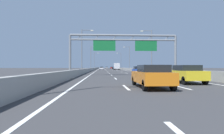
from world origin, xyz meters
TOP-DOWN VIEW (x-y plane):
  - ground_plane at (0.00, 100.00)m, footprint 260.00×260.00m
  - lane_dash_left_1 at (-1.80, 12.50)m, footprint 0.16×3.00m
  - lane_dash_left_2 at (-1.80, 21.50)m, footprint 0.16×3.00m
  - lane_dash_left_3 at (-1.80, 30.50)m, footprint 0.16×3.00m
  - lane_dash_left_4 at (-1.80, 39.50)m, footprint 0.16×3.00m
  - lane_dash_left_5 at (-1.80, 48.50)m, footprint 0.16×3.00m
  - lane_dash_left_6 at (-1.80, 57.50)m, footprint 0.16×3.00m
  - lane_dash_left_7 at (-1.80, 66.50)m, footprint 0.16×3.00m
  - lane_dash_left_8 at (-1.80, 75.50)m, footprint 0.16×3.00m
  - lane_dash_left_9 at (-1.80, 84.50)m, footprint 0.16×3.00m
  - lane_dash_left_10 at (-1.80, 93.50)m, footprint 0.16×3.00m
  - lane_dash_left_11 at (-1.80, 102.50)m, footprint 0.16×3.00m
  - lane_dash_left_12 at (-1.80, 111.50)m, footprint 0.16×3.00m
  - lane_dash_left_13 at (-1.80, 120.50)m, footprint 0.16×3.00m
  - lane_dash_left_14 at (-1.80, 129.50)m, footprint 0.16×3.00m
  - lane_dash_left_15 at (-1.80, 138.50)m, footprint 0.16×3.00m
  - lane_dash_left_16 at (-1.80, 147.50)m, footprint 0.16×3.00m
  - lane_dash_left_17 at (-1.80, 156.50)m, footprint 0.16×3.00m
  - lane_dash_right_1 at (1.80, 12.50)m, footprint 0.16×3.00m
  - lane_dash_right_2 at (1.80, 21.50)m, footprint 0.16×3.00m
  - lane_dash_right_3 at (1.80, 30.50)m, footprint 0.16×3.00m
  - lane_dash_right_4 at (1.80, 39.50)m, footprint 0.16×3.00m
  - lane_dash_right_5 at (1.80, 48.50)m, footprint 0.16×3.00m
  - lane_dash_right_6 at (1.80, 57.50)m, footprint 0.16×3.00m
  - lane_dash_right_7 at (1.80, 66.50)m, footprint 0.16×3.00m
  - lane_dash_right_8 at (1.80, 75.50)m, footprint 0.16×3.00m
  - lane_dash_right_9 at (1.80, 84.50)m, footprint 0.16×3.00m
  - lane_dash_right_10 at (1.80, 93.50)m, footprint 0.16×3.00m
  - lane_dash_right_11 at (1.80, 102.50)m, footprint 0.16×3.00m
  - lane_dash_right_12 at (1.80, 111.50)m, footprint 0.16×3.00m
  - lane_dash_right_13 at (1.80, 120.50)m, footprint 0.16×3.00m
  - lane_dash_right_14 at (1.80, 129.50)m, footprint 0.16×3.00m
  - lane_dash_right_15 at (1.80, 138.50)m, footprint 0.16×3.00m
  - lane_dash_right_16 at (1.80, 147.50)m, footprint 0.16×3.00m
  - lane_dash_right_17 at (1.80, 156.50)m, footprint 0.16×3.00m
  - edge_line_left at (-5.25, 88.00)m, footprint 0.16×176.00m
  - edge_line_right at (5.25, 88.00)m, footprint 0.16×176.00m
  - barrier_left at (-6.90, 110.00)m, footprint 0.45×220.00m
  - barrier_right at (6.90, 110.00)m, footprint 0.45×220.00m
  - sign_gantry at (0.06, 29.09)m, footprint 16.70×0.36m
  - streetlamp_left_mid at (-7.47, 41.26)m, footprint 2.58×0.28m
  - streetlamp_right_mid at (7.47, 41.26)m, footprint 2.58×0.28m
  - streetlamp_left_far at (-7.47, 74.40)m, footprint 2.58×0.28m
  - streetlamp_right_far at (7.47, 74.40)m, footprint 2.58×0.28m
  - streetlamp_left_distant at (-7.47, 107.54)m, footprint 2.58×0.28m
  - streetlamp_right_distant at (7.47, 107.54)m, footprint 2.58×0.28m
  - silver_car at (0.05, 132.50)m, footprint 1.73×4.25m
  - blue_car at (3.79, 36.80)m, footprint 1.75×4.36m
  - red_car at (3.65, 132.74)m, footprint 1.84×4.27m
  - yellow_car at (3.52, 15.61)m, footprint 1.79×4.48m
  - orange_car at (-0.22, 12.22)m, footprint 1.80×4.42m
  - white_car at (-3.47, 87.11)m, footprint 1.74×4.65m
  - black_car at (3.47, 105.55)m, footprint 1.89×4.66m
  - box_truck at (3.59, 88.35)m, footprint 2.43×7.52m

SIDE VIEW (x-z plane):
  - ground_plane at x=0.00m, z-range 0.00..0.00m
  - lane_dash_left_1 at x=-1.80m, z-range 0.00..0.01m
  - lane_dash_left_2 at x=-1.80m, z-range 0.00..0.01m
  - lane_dash_left_3 at x=-1.80m, z-range 0.00..0.01m
  - lane_dash_left_4 at x=-1.80m, z-range 0.00..0.01m
  - lane_dash_left_5 at x=-1.80m, z-range 0.00..0.01m
  - lane_dash_left_6 at x=-1.80m, z-range 0.00..0.01m
  - lane_dash_left_7 at x=-1.80m, z-range 0.00..0.01m
  - lane_dash_left_8 at x=-1.80m, z-range 0.00..0.01m
  - lane_dash_left_9 at x=-1.80m, z-range 0.00..0.01m
  - lane_dash_left_10 at x=-1.80m, z-range 0.00..0.01m
  - lane_dash_left_11 at x=-1.80m, z-range 0.00..0.01m
  - lane_dash_left_12 at x=-1.80m, z-range 0.00..0.01m
  - lane_dash_left_13 at x=-1.80m, z-range 0.00..0.01m
  - lane_dash_left_14 at x=-1.80m, z-range 0.00..0.01m
  - lane_dash_left_15 at x=-1.80m, z-range 0.00..0.01m
  - lane_dash_left_16 at x=-1.80m, z-range 0.00..0.01m
  - lane_dash_left_17 at x=-1.80m, z-range 0.00..0.01m
  - lane_dash_right_1 at x=1.80m, z-range 0.00..0.01m
  - lane_dash_right_2 at x=1.80m, z-range 0.00..0.01m
  - lane_dash_right_3 at x=1.80m, z-range 0.00..0.01m
  - lane_dash_right_4 at x=1.80m, z-range 0.00..0.01m
  - lane_dash_right_5 at x=1.80m, z-range 0.00..0.01m
  - lane_dash_right_6 at x=1.80m, z-range 0.00..0.01m
  - lane_dash_right_7 at x=1.80m, z-range 0.00..0.01m
  - lane_dash_right_8 at x=1.80m, z-range 0.00..0.01m
  - lane_dash_right_9 at x=1.80m, z-range 0.00..0.01m
  - lane_dash_right_10 at x=1.80m, z-range 0.00..0.01m
  - lane_dash_right_11 at x=1.80m, z-range 0.00..0.01m
  - lane_dash_right_12 at x=1.80m, z-range 0.00..0.01m
  - lane_dash_right_13 at x=1.80m, z-range 0.00..0.01m
  - lane_dash_right_14 at x=1.80m, z-range 0.00..0.01m
  - lane_dash_right_15 at x=1.80m, z-range 0.00..0.01m
  - lane_dash_right_16 at x=1.80m, z-range 0.00..0.01m
  - lane_dash_right_17 at x=1.80m, z-range 0.00..0.01m
  - edge_line_left at x=-5.25m, z-range 0.00..0.01m
  - edge_line_right at x=5.25m, z-range 0.00..0.01m
  - barrier_left at x=-6.90m, z-range 0.00..0.95m
  - barrier_right at x=6.90m, z-range 0.00..0.95m
  - white_car at x=-3.47m, z-range 0.04..1.43m
  - blue_car at x=3.79m, z-range 0.02..1.45m
  - black_car at x=3.47m, z-range 0.03..1.46m
  - silver_car at x=0.05m, z-range 0.03..1.47m
  - orange_car at x=-0.22m, z-range 0.03..1.48m
  - yellow_car at x=3.52m, z-range 0.03..1.50m
  - red_car at x=3.65m, z-range 0.03..1.50m
  - box_truck at x=3.59m, z-range 0.14..3.19m
  - sign_gantry at x=0.06m, z-range 1.65..8.01m
  - streetlamp_left_mid at x=-7.47m, z-range 0.65..10.15m
  - streetlamp_right_mid at x=7.47m, z-range 0.65..10.15m
  - streetlamp_left_far at x=-7.47m, z-range 0.65..10.15m
  - streetlamp_right_far at x=7.47m, z-range 0.65..10.15m
  - streetlamp_left_distant at x=-7.47m, z-range 0.65..10.15m
  - streetlamp_right_distant at x=7.47m, z-range 0.65..10.15m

